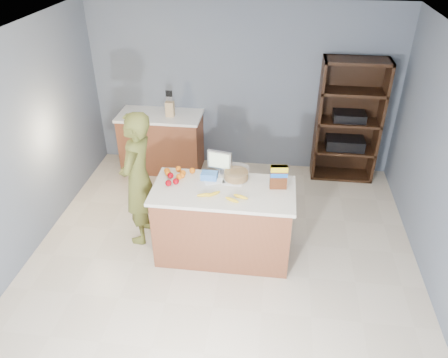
# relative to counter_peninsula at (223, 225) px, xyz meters

# --- Properties ---
(floor) EXTENTS (4.50, 5.00, 0.02)m
(floor) POSITION_rel_counter_peninsula_xyz_m (0.00, -0.30, -0.42)
(floor) COLOR beige
(floor) RESTS_ON ground
(walls) EXTENTS (4.52, 5.02, 2.51)m
(walls) POSITION_rel_counter_peninsula_xyz_m (0.00, -0.30, 1.24)
(walls) COLOR slate
(walls) RESTS_ON ground
(counter_peninsula) EXTENTS (1.56, 0.76, 0.90)m
(counter_peninsula) POSITION_rel_counter_peninsula_xyz_m (0.00, 0.00, 0.00)
(counter_peninsula) COLOR brown
(counter_peninsula) RESTS_ON ground
(back_cabinet) EXTENTS (1.24, 0.62, 0.90)m
(back_cabinet) POSITION_rel_counter_peninsula_xyz_m (-1.20, 1.90, 0.04)
(back_cabinet) COLOR brown
(back_cabinet) RESTS_ON ground
(shelving_unit) EXTENTS (0.90, 0.40, 1.80)m
(shelving_unit) POSITION_rel_counter_peninsula_xyz_m (1.55, 2.05, 0.45)
(shelving_unit) COLOR black
(shelving_unit) RESTS_ON ground
(person) EXTENTS (0.45, 0.64, 1.66)m
(person) POSITION_rel_counter_peninsula_xyz_m (-1.02, 0.19, 0.41)
(person) COLOR brown
(person) RESTS_ON ground
(knife_block) EXTENTS (0.12, 0.10, 0.31)m
(knife_block) POSITION_rel_counter_peninsula_xyz_m (-1.03, 1.87, 0.60)
(knife_block) COLOR tan
(knife_block) RESTS_ON back_cabinet
(envelopes) EXTENTS (0.43, 0.18, 0.00)m
(envelopes) POSITION_rel_counter_peninsula_xyz_m (-0.02, 0.13, 0.49)
(envelopes) COLOR white
(envelopes) RESTS_ON counter_peninsula
(bananas) EXTENTS (0.56, 0.21, 0.04)m
(bananas) POSITION_rel_counter_peninsula_xyz_m (0.01, -0.16, 0.50)
(bananas) COLOR yellow
(bananas) RESTS_ON counter_peninsula
(apples) EXTENTS (0.16, 0.23, 0.07)m
(apples) POSITION_rel_counter_peninsula_xyz_m (-0.59, 0.06, 0.52)
(apples) COLOR #96010B
(apples) RESTS_ON counter_peninsula
(oranges) EXTENTS (0.36, 0.24, 0.07)m
(oranges) POSITION_rel_counter_peninsula_xyz_m (-0.55, 0.23, 0.52)
(oranges) COLOR orange
(oranges) RESTS_ON counter_peninsula
(blue_carton) EXTENTS (0.18, 0.13, 0.08)m
(blue_carton) POSITION_rel_counter_peninsula_xyz_m (-0.19, 0.19, 0.52)
(blue_carton) COLOR blue
(blue_carton) RESTS_ON counter_peninsula
(salad_bowl) EXTENTS (0.30, 0.30, 0.13)m
(salad_bowl) POSITION_rel_counter_peninsula_xyz_m (0.11, 0.24, 0.54)
(salad_bowl) COLOR #267219
(salad_bowl) RESTS_ON counter_peninsula
(tv) EXTENTS (0.28, 0.12, 0.28)m
(tv) POSITION_rel_counter_peninsula_xyz_m (-0.09, 0.33, 0.64)
(tv) COLOR silver
(tv) RESTS_ON counter_peninsula
(cereal_box) EXTENTS (0.19, 0.09, 0.28)m
(cereal_box) POSITION_rel_counter_peninsula_xyz_m (0.59, 0.10, 0.64)
(cereal_box) COLOR #592B14
(cereal_box) RESTS_ON counter_peninsula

